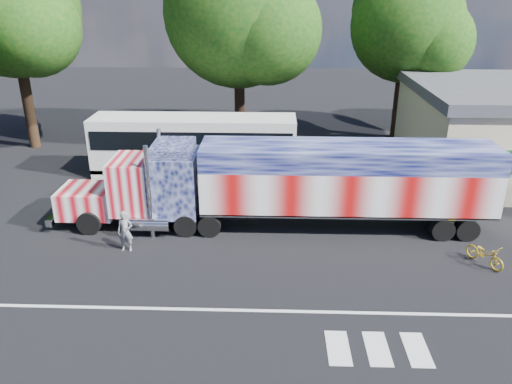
{
  "coord_description": "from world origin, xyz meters",
  "views": [
    {
      "loc": [
        0.69,
        -17.17,
        10.36
      ],
      "look_at": [
        0.0,
        3.0,
        1.9
      ],
      "focal_mm": 35.0,
      "sensor_mm": 36.0,
      "label": 1
    }
  ],
  "objects_px": {
    "woman": "(125,231)",
    "tree_ne_a": "(409,26)",
    "tree_nw_a": "(13,10)",
    "bicycle": "(485,254)",
    "coach_bus": "(194,145)",
    "semi_truck": "(291,182)",
    "tree_n_mid": "(241,13)"
  },
  "relations": [
    {
      "from": "semi_truck",
      "to": "coach_bus",
      "type": "relative_size",
      "value": 1.7
    },
    {
      "from": "woman",
      "to": "tree_ne_a",
      "type": "height_order",
      "value": "tree_ne_a"
    },
    {
      "from": "semi_truck",
      "to": "tree_nw_a",
      "type": "relative_size",
      "value": 1.52
    },
    {
      "from": "tree_nw_a",
      "to": "tree_ne_a",
      "type": "distance_m",
      "value": 25.36
    },
    {
      "from": "tree_nw_a",
      "to": "tree_ne_a",
      "type": "height_order",
      "value": "tree_nw_a"
    },
    {
      "from": "semi_truck",
      "to": "tree_nw_a",
      "type": "bearing_deg",
      "value": 145.81
    },
    {
      "from": "semi_truck",
      "to": "bicycle",
      "type": "relative_size",
      "value": 11.48
    },
    {
      "from": "coach_bus",
      "to": "tree_nw_a",
      "type": "distance_m",
      "value": 14.41
    },
    {
      "from": "tree_n_mid",
      "to": "coach_bus",
      "type": "bearing_deg",
      "value": -110.74
    },
    {
      "from": "tree_nw_a",
      "to": "woman",
      "type": "bearing_deg",
      "value": -54.27
    },
    {
      "from": "woman",
      "to": "tree_ne_a",
      "type": "xyz_separation_m",
      "value": [
        15.07,
        17.08,
        6.83
      ]
    },
    {
      "from": "woman",
      "to": "bicycle",
      "type": "relative_size",
      "value": 1.02
    },
    {
      "from": "bicycle",
      "to": "semi_truck",
      "type": "bearing_deg",
      "value": 126.71
    },
    {
      "from": "tree_nw_a",
      "to": "semi_truck",
      "type": "bearing_deg",
      "value": -34.19
    },
    {
      "from": "woman",
      "to": "tree_ne_a",
      "type": "relative_size",
      "value": 0.15
    },
    {
      "from": "bicycle",
      "to": "tree_ne_a",
      "type": "relative_size",
      "value": 0.15
    },
    {
      "from": "woman",
      "to": "tree_n_mid",
      "type": "relative_size",
      "value": 0.13
    },
    {
      "from": "bicycle",
      "to": "coach_bus",
      "type": "bearing_deg",
      "value": 111.66
    },
    {
      "from": "tree_ne_a",
      "to": "coach_bus",
      "type": "bearing_deg",
      "value": -149.93
    },
    {
      "from": "tree_n_mid",
      "to": "tree_ne_a",
      "type": "relative_size",
      "value": 1.17
    },
    {
      "from": "tree_n_mid",
      "to": "semi_truck",
      "type": "bearing_deg",
      "value": -77.14
    },
    {
      "from": "semi_truck",
      "to": "bicycle",
      "type": "xyz_separation_m",
      "value": [
        7.62,
        -3.12,
        -1.72
      ]
    },
    {
      "from": "coach_bus",
      "to": "woman",
      "type": "relative_size",
      "value": 6.61
    },
    {
      "from": "woman",
      "to": "tree_ne_a",
      "type": "distance_m",
      "value": 23.77
    },
    {
      "from": "semi_truck",
      "to": "tree_ne_a",
      "type": "height_order",
      "value": "tree_ne_a"
    },
    {
      "from": "semi_truck",
      "to": "tree_n_mid",
      "type": "relative_size",
      "value": 1.47
    },
    {
      "from": "semi_truck",
      "to": "woman",
      "type": "distance_m",
      "value": 7.46
    },
    {
      "from": "bicycle",
      "to": "tree_nw_a",
      "type": "xyz_separation_m",
      "value": [
        -24.62,
        14.66,
        8.37
      ]
    },
    {
      "from": "coach_bus",
      "to": "tree_n_mid",
      "type": "xyz_separation_m",
      "value": [
        2.39,
        6.3,
        6.84
      ]
    },
    {
      "from": "coach_bus",
      "to": "woman",
      "type": "height_order",
      "value": "coach_bus"
    },
    {
      "from": "woman",
      "to": "tree_n_mid",
      "type": "bearing_deg",
      "value": 77.82
    },
    {
      "from": "tree_nw_a",
      "to": "bicycle",
      "type": "bearing_deg",
      "value": -30.78
    }
  ]
}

